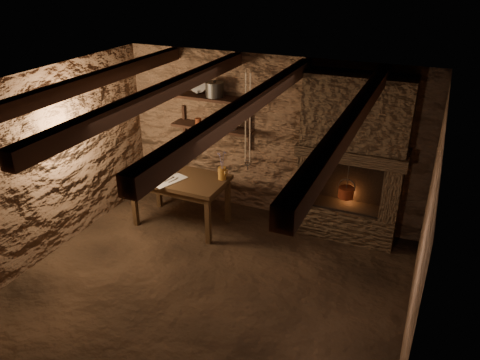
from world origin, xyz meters
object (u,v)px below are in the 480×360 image
at_px(work_table, 181,199).
at_px(iron_stockpot, 215,90).
at_px(wooden_bowl, 149,165).
at_px(stoneware_jug, 222,168).
at_px(red_pot, 346,192).

relative_size(work_table, iron_stockpot, 5.14).
bearing_deg(wooden_bowl, stoneware_jug, 3.61).
height_order(work_table, iron_stockpot, iron_stockpot).
distance_m(stoneware_jug, wooden_bowl, 1.17).
bearing_deg(iron_stockpot, work_table, -107.76).
bearing_deg(red_pot, wooden_bowl, -170.27).
distance_m(work_table, stoneware_jug, 0.81).
bearing_deg(wooden_bowl, work_table, -10.48).
relative_size(stoneware_jug, red_pot, 0.76).
xyz_separation_m(stoneware_jug, wooden_bowl, (-1.16, -0.07, -0.13)).
xyz_separation_m(wooden_bowl, red_pot, (2.83, 0.48, -0.10)).
bearing_deg(iron_stockpot, wooden_bowl, -143.19).
height_order(wooden_bowl, iron_stockpot, iron_stockpot).
bearing_deg(work_table, iron_stockpot, 72.73).
bearing_deg(red_pot, stoneware_jug, -166.12).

